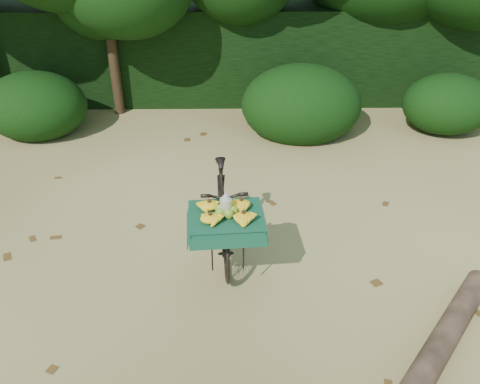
{
  "coord_description": "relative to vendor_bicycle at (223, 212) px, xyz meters",
  "views": [
    {
      "loc": [
        0.34,
        -3.83,
        3.66
      ],
      "look_at": [
        0.41,
        0.71,
        0.93
      ],
      "focal_mm": 38.0,
      "sensor_mm": 36.0,
      "label": 1
    }
  ],
  "objects": [
    {
      "name": "ground",
      "position": [
        -0.22,
        -0.95,
        -0.53
      ],
      "size": [
        80.0,
        80.0,
        0.0
      ],
      "primitive_type": "plane",
      "color": "tan",
      "rests_on": "ground"
    },
    {
      "name": "vendor_bicycle",
      "position": [
        0.0,
        0.0,
        0.0
      ],
      "size": [
        0.79,
        1.81,
        1.05
      ],
      "rotation": [
        0.0,
        0.0,
        0.08
      ],
      "color": "black",
      "rests_on": "ground"
    },
    {
      "name": "fallen_log",
      "position": [
        1.67,
        -1.97,
        -0.41
      ],
      "size": [
        2.25,
        2.68,
        0.24
      ],
      "primitive_type": "cylinder",
      "rotation": [
        1.57,
        0.0,
        -0.69
      ],
      "color": "brown",
      "rests_on": "ground"
    },
    {
      "name": "hedge_backdrop",
      "position": [
        -0.22,
        5.35,
        0.37
      ],
      "size": [
        26.0,
        1.8,
        1.8
      ],
      "primitive_type": "cube",
      "color": "black",
      "rests_on": "ground"
    },
    {
      "name": "bush_clumps",
      "position": [
        0.28,
        3.35,
        -0.08
      ],
      "size": [
        8.8,
        1.7,
        0.9
      ],
      "primitive_type": null,
      "color": "black",
      "rests_on": "ground"
    },
    {
      "name": "leaf_litter",
      "position": [
        -0.22,
        -0.3,
        -0.53
      ],
      "size": [
        7.0,
        7.3,
        0.01
      ],
      "primitive_type": null,
      "color": "#503515",
      "rests_on": "ground"
    }
  ]
}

